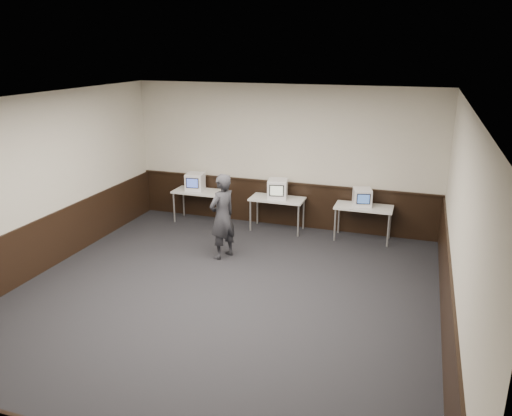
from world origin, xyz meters
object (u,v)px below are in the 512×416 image
Objects in this scene: desk_left at (199,194)px; emac_center at (278,189)px; emac_left at (195,182)px; desk_right at (364,210)px; desk_center at (277,201)px; emac_right at (362,197)px; person at (222,216)px.

desk_left is 2.33× the size of emac_center.
desk_left is 2.53× the size of emac_left.
desk_right is (3.80, 0.00, 0.00)m from desk_left.
desk_left is 1.00× the size of desk_center.
desk_left is 2.53× the size of emac_right.
desk_right is at bearing 150.51° from person.
desk_left is at bearing 180.00° from desk_right.
desk_center is 0.28m from emac_center.
emac_right reaches higher than desk_left.
desk_center is (1.90, 0.00, 0.00)m from desk_left.
emac_center is 1.91m from person.
person is at bearing -53.84° from desk_left.
emac_right is (-0.05, 0.04, 0.26)m from desk_right.
desk_left and desk_center have the same top height.
emac_center is 1.85m from emac_right.
desk_right is 1.92m from emac_center.
emac_left is (-0.11, 0.03, 0.27)m from desk_left.
emac_right reaches higher than desk_right.
desk_left is 0.30m from emac_left.
desk_left is 1.00× the size of desk_right.
desk_left is at bearing -22.50° from emac_left.
desk_center is 2.33× the size of emac_center.
person is at bearing -157.37° from emac_right.
emac_left is at bearing -117.53° from person.
person is (-0.58, -1.81, 0.16)m from desk_center.
desk_center is 0.71× the size of person.
emac_left reaches higher than desk_right.
emac_left is 0.92× the size of emac_center.
desk_center is at bearing -123.87° from emac_center.
person is (-2.48, -1.81, 0.16)m from desk_right.
emac_left is 1.00× the size of emac_right.
desk_center and desk_right have the same top height.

